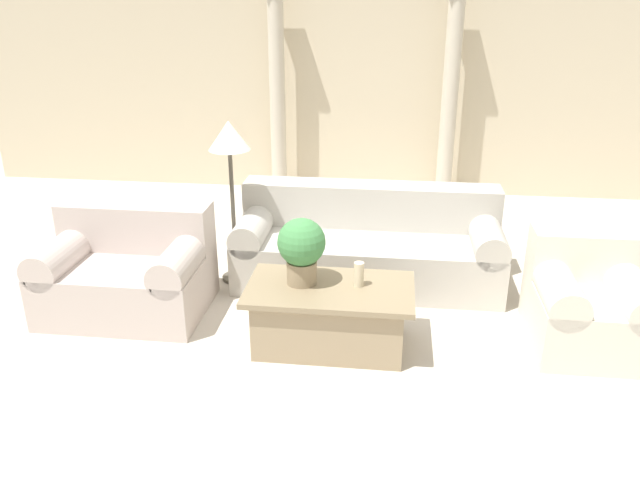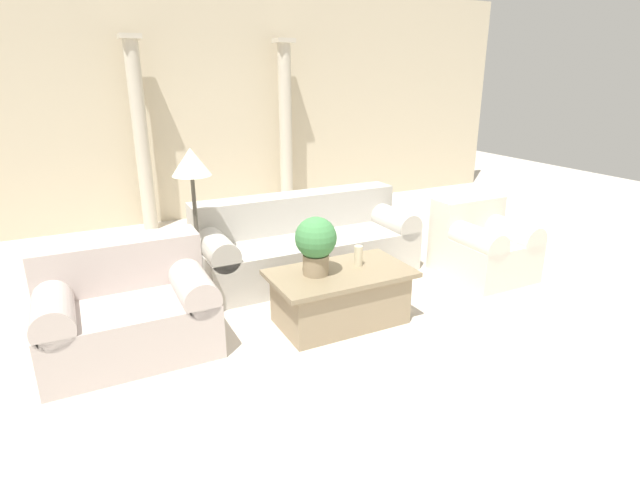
% 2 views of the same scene
% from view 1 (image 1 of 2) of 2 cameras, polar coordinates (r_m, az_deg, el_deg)
% --- Properties ---
extents(ground_plane, '(16.00, 16.00, 0.00)m').
position_cam_1_polar(ground_plane, '(5.04, 2.18, -6.81)').
color(ground_plane, beige).
extents(wall_back, '(10.00, 0.06, 3.20)m').
position_cam_1_polar(wall_back, '(7.82, 4.57, 15.91)').
color(wall_back, beige).
rests_on(wall_back, ground_plane).
extents(sofa_long, '(2.28, 0.89, 0.81)m').
position_cam_1_polar(sofa_long, '(5.51, 4.43, -0.40)').
color(sofa_long, '#B7B2A8').
rests_on(sofa_long, ground_plane).
extents(loveseat, '(1.24, 0.89, 0.81)m').
position_cam_1_polar(loveseat, '(5.22, -17.10, -2.51)').
color(loveseat, '#C1B2AB').
rests_on(loveseat, ground_plane).
extents(coffee_table, '(1.19, 0.68, 0.47)m').
position_cam_1_polar(coffee_table, '(4.53, 0.91, -6.90)').
color(coffee_table, '#998466').
rests_on(coffee_table, ground_plane).
extents(potted_plant, '(0.34, 0.34, 0.49)m').
position_cam_1_polar(potted_plant, '(4.37, -1.70, -0.66)').
color(potted_plant, '#937F60').
rests_on(potted_plant, coffee_table).
extents(pillar_candle, '(0.07, 0.07, 0.18)m').
position_cam_1_polar(pillar_candle, '(4.41, 3.57, -3.14)').
color(pillar_candle, beige).
rests_on(pillar_candle, coffee_table).
extents(floor_lamp, '(0.35, 0.35, 1.43)m').
position_cam_1_polar(floor_lamp, '(5.27, -8.27, 8.30)').
color(floor_lamp, '#4C473D').
rests_on(floor_lamp, ground_plane).
extents(column_left, '(0.26, 0.26, 2.49)m').
position_cam_1_polar(column_left, '(7.69, -3.92, 13.35)').
color(column_left, beige).
rests_on(column_left, ground_plane).
extents(column_right, '(0.26, 0.26, 2.49)m').
position_cam_1_polar(column_right, '(7.58, 11.79, 12.83)').
color(column_right, beige).
rests_on(column_right, ground_plane).
extents(armchair, '(0.78, 0.88, 0.78)m').
position_cam_1_polar(armchair, '(4.92, 23.30, -4.96)').
color(armchair, beige).
rests_on(armchair, ground_plane).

